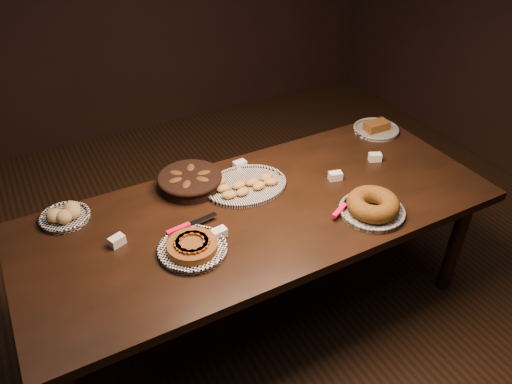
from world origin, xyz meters
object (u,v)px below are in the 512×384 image
buffet_table (262,219)px  madeleine_platter (246,185)px  bundt_cake_plate (372,206)px  apple_tart_plate (192,247)px

buffet_table → madeleine_platter: 0.21m
madeleine_platter → bundt_cake_plate: 0.66m
buffet_table → bundt_cake_plate: bundt_cake_plate is taller
buffet_table → apple_tart_plate: apple_tart_plate is taller
madeleine_platter → bundt_cake_plate: bundt_cake_plate is taller
bundt_cake_plate → madeleine_platter: bearing=109.0°
buffet_table → madeleine_platter: madeleine_platter is taller
apple_tart_plate → madeleine_platter: apple_tart_plate is taller
buffet_table → madeleine_platter: bearing=87.1°
buffet_table → apple_tart_plate: 0.46m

